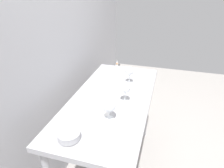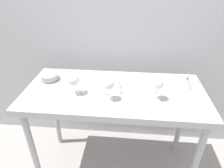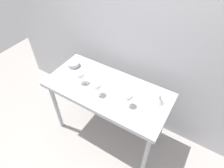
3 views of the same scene
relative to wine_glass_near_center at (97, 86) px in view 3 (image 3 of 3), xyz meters
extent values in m
plane|color=#9C9792|center=(0.03, 0.13, -1.02)|extent=(6.00, 6.00, 0.00)
cube|color=#B2B2B7|center=(0.03, 0.62, 0.28)|extent=(3.80, 0.04, 2.60)
cube|color=#A6A6AC|center=(0.03, 0.13, -0.14)|extent=(1.40, 0.64, 0.04)
cube|color=#A6A6AC|center=(0.03, -0.20, -0.15)|extent=(1.40, 0.01, 0.05)
cylinder|color=#A6A6AC|center=(-0.61, -0.13, -0.59)|extent=(0.05, 0.05, 0.86)
cylinder|color=#A6A6AC|center=(0.67, -0.13, -0.59)|extent=(0.05, 0.05, 0.86)
cylinder|color=#A6A6AC|center=(-0.61, 0.39, -0.59)|extent=(0.05, 0.05, 0.86)
cylinder|color=#A6A6AC|center=(0.67, 0.39, -0.59)|extent=(0.05, 0.05, 0.86)
cylinder|color=white|center=(0.00, 0.00, -0.12)|extent=(0.07, 0.07, 0.00)
cylinder|color=white|center=(0.00, 0.00, -0.07)|extent=(0.01, 0.01, 0.09)
sphere|color=white|center=(0.00, 0.00, 0.01)|extent=(0.08, 0.08, 0.08)
cylinder|color=maroon|center=(0.00, 0.00, -0.01)|extent=(0.06, 0.06, 0.03)
cylinder|color=white|center=(0.34, 0.04, -0.12)|extent=(0.07, 0.07, 0.00)
cylinder|color=white|center=(0.34, 0.04, -0.07)|extent=(0.01, 0.01, 0.09)
sphere|color=white|center=(0.34, 0.04, 0.01)|extent=(0.08, 0.08, 0.08)
cylinder|color=maroon|center=(0.34, 0.04, -0.01)|extent=(0.06, 0.06, 0.02)
cylinder|color=white|center=(-0.26, 0.06, -0.12)|extent=(0.07, 0.07, 0.00)
cylinder|color=white|center=(-0.26, 0.06, -0.08)|extent=(0.01, 0.01, 0.07)
sphere|color=white|center=(-0.26, 0.06, 0.00)|extent=(0.10, 0.10, 0.10)
cylinder|color=maroon|center=(-0.26, 0.06, -0.02)|extent=(0.07, 0.07, 0.03)
cube|color=white|center=(-0.02, 0.18, -0.12)|extent=(0.22, 0.28, 0.01)
cube|color=white|center=(0.16, 0.22, -0.12)|extent=(0.22, 0.28, 0.01)
cube|color=#3F3F47|center=(0.07, 0.20, -0.12)|extent=(0.05, 0.25, 0.01)
cube|color=white|center=(-0.25, 0.21, -0.12)|extent=(0.19, 0.29, 0.00)
cylinder|color=beige|center=(-0.53, 0.24, -0.12)|extent=(0.13, 0.13, 0.01)
cylinder|color=#B7B7BC|center=(-0.53, 0.24, -0.09)|extent=(0.14, 0.14, 0.04)
torus|color=#B7B7BC|center=(-0.53, 0.24, -0.07)|extent=(0.15, 0.15, 0.01)
cone|color=silver|center=(0.59, 0.22, -0.08)|extent=(0.11, 0.11, 0.08)
cylinder|color=#C17F4C|center=(0.59, 0.22, -0.03)|extent=(0.02, 0.02, 0.01)
cone|color=silver|center=(0.59, 0.22, -0.01)|extent=(0.02, 0.02, 0.03)
camera|label=1|loc=(-1.36, -0.29, 0.76)|focal=31.84mm
camera|label=2|loc=(0.14, -1.17, 0.70)|focal=31.72mm
camera|label=3|loc=(0.84, -1.09, 1.39)|focal=30.64mm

